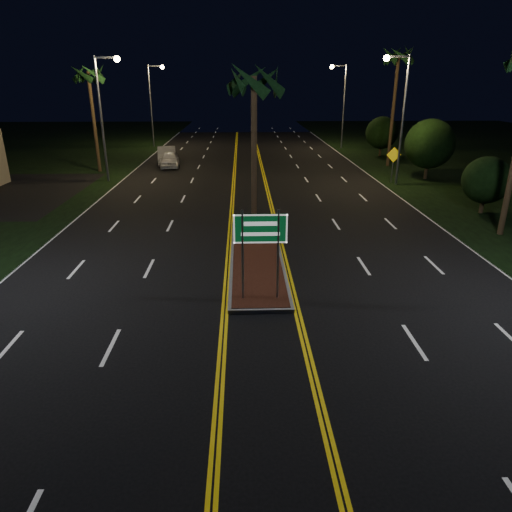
{
  "coord_description": "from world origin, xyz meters",
  "views": [
    {
      "loc": [
        -0.6,
        -11.64,
        7.28
      ],
      "look_at": [
        -0.16,
        2.36,
        1.9
      ],
      "focal_mm": 32.0,
      "sensor_mm": 36.0,
      "label": 1
    }
  ],
  "objects_px": {
    "palm_left_far": "(88,75)",
    "streetlight_left_mid": "(105,105)",
    "median_island": "(256,257)",
    "streetlight_left_far": "(153,96)",
    "streetlight_right_mid": "(399,106)",
    "streetlight_right_far": "(341,97)",
    "palm_right_far": "(399,57)",
    "shrub_mid": "(430,144)",
    "car_far": "(167,154)",
    "highway_sign": "(260,237)",
    "palm_median": "(254,81)",
    "warning_sign": "(393,160)",
    "car_near": "(170,158)",
    "shrub_near": "(486,180)",
    "shrub_far": "(382,133)"
  },
  "relations": [
    {
      "from": "warning_sign",
      "to": "streetlight_right_far",
      "type": "bearing_deg",
      "value": 85.17
    },
    {
      "from": "palm_right_far",
      "to": "shrub_far",
      "type": "height_order",
      "value": "palm_right_far"
    },
    {
      "from": "palm_right_far",
      "to": "warning_sign",
      "type": "bearing_deg",
      "value": -105.01
    },
    {
      "from": "shrub_mid",
      "to": "car_far",
      "type": "xyz_separation_m",
      "value": [
        -21.61,
        7.83,
        -1.82
      ]
    },
    {
      "from": "palm_left_far",
      "to": "shrub_mid",
      "type": "relative_size",
      "value": 1.9
    },
    {
      "from": "palm_left_far",
      "to": "streetlight_left_mid",
      "type": "bearing_deg",
      "value": -61.33
    },
    {
      "from": "streetlight_left_far",
      "to": "palm_right_far",
      "type": "xyz_separation_m",
      "value": [
        23.41,
        -14.0,
        3.49
      ]
    },
    {
      "from": "palm_left_far",
      "to": "palm_right_far",
      "type": "distance_m",
      "value": 25.72
    },
    {
      "from": "median_island",
      "to": "streetlight_left_mid",
      "type": "bearing_deg",
      "value": 121.98
    },
    {
      "from": "palm_median",
      "to": "shrub_mid",
      "type": "bearing_deg",
      "value": 43.96
    },
    {
      "from": "streetlight_left_far",
      "to": "palm_left_far",
      "type": "bearing_deg",
      "value": -97.78
    },
    {
      "from": "median_island",
      "to": "palm_right_far",
      "type": "distance_m",
      "value": 27.84
    },
    {
      "from": "streetlight_right_mid",
      "to": "palm_right_far",
      "type": "height_order",
      "value": "palm_right_far"
    },
    {
      "from": "shrub_mid",
      "to": "palm_left_far",
      "type": "bearing_deg",
      "value": 171.51
    },
    {
      "from": "palm_right_far",
      "to": "warning_sign",
      "type": "relative_size",
      "value": 3.83
    },
    {
      "from": "palm_median",
      "to": "car_near",
      "type": "relative_size",
      "value": 1.76
    },
    {
      "from": "streetlight_left_far",
      "to": "streetlight_right_mid",
      "type": "distance_m",
      "value": 30.57
    },
    {
      "from": "streetlight_right_mid",
      "to": "warning_sign",
      "type": "relative_size",
      "value": 3.34
    },
    {
      "from": "palm_left_far",
      "to": "warning_sign",
      "type": "distance_m",
      "value": 24.95
    },
    {
      "from": "streetlight_left_mid",
      "to": "palm_right_far",
      "type": "relative_size",
      "value": 0.87
    },
    {
      "from": "streetlight_left_far",
      "to": "shrub_mid",
      "type": "xyz_separation_m",
      "value": [
        24.61,
        -20.0,
        -2.93
      ]
    },
    {
      "from": "streetlight_right_mid",
      "to": "palm_median",
      "type": "distance_m",
      "value": 15.73
    },
    {
      "from": "palm_median",
      "to": "shrub_mid",
      "type": "relative_size",
      "value": 1.8
    },
    {
      "from": "streetlight_left_mid",
      "to": "palm_left_far",
      "type": "bearing_deg",
      "value": 118.67
    },
    {
      "from": "streetlight_left_mid",
      "to": "palm_median",
      "type": "relative_size",
      "value": 1.08
    },
    {
      "from": "palm_left_far",
      "to": "shrub_near",
      "type": "height_order",
      "value": "palm_left_far"
    },
    {
      "from": "palm_median",
      "to": "car_near",
      "type": "xyz_separation_m",
      "value": [
        -7.08,
        19.58,
        -6.49
      ]
    },
    {
      "from": "streetlight_left_far",
      "to": "palm_right_far",
      "type": "height_order",
      "value": "palm_right_far"
    },
    {
      "from": "highway_sign",
      "to": "shrub_far",
      "type": "distance_m",
      "value": 35.96
    },
    {
      "from": "median_island",
      "to": "palm_median",
      "type": "distance_m",
      "value": 8.0
    },
    {
      "from": "palm_right_far",
      "to": "car_far",
      "type": "xyz_separation_m",
      "value": [
        -20.41,
        1.83,
        -8.24
      ]
    },
    {
      "from": "palm_median",
      "to": "streetlight_right_mid",
      "type": "bearing_deg",
      "value": 47.3
    },
    {
      "from": "highway_sign",
      "to": "palm_left_far",
      "type": "bearing_deg",
      "value": 116.92
    },
    {
      "from": "shrub_near",
      "to": "car_far",
      "type": "bearing_deg",
      "value": 139.81
    },
    {
      "from": "highway_sign",
      "to": "streetlight_left_mid",
      "type": "bearing_deg",
      "value": 116.59
    },
    {
      "from": "car_near",
      "to": "car_far",
      "type": "relative_size",
      "value": 0.87
    },
    {
      "from": "streetlight_left_far",
      "to": "streetlight_right_far",
      "type": "xyz_separation_m",
      "value": [
        21.23,
        -2.0,
        0.0
      ]
    },
    {
      "from": "car_near",
      "to": "palm_right_far",
      "type": "bearing_deg",
      "value": -5.95
    },
    {
      "from": "streetlight_right_far",
      "to": "palm_median",
      "type": "height_order",
      "value": "streetlight_right_far"
    },
    {
      "from": "streetlight_right_far",
      "to": "palm_right_far",
      "type": "xyz_separation_m",
      "value": [
        2.19,
        -12.0,
        3.49
      ]
    },
    {
      "from": "streetlight_right_far",
      "to": "warning_sign",
      "type": "height_order",
      "value": "streetlight_right_far"
    },
    {
      "from": "streetlight_right_far",
      "to": "car_near",
      "type": "distance_m",
      "value": 21.88
    },
    {
      "from": "streetlight_right_far",
      "to": "shrub_far",
      "type": "xyz_separation_m",
      "value": [
        3.19,
        -6.0,
        -3.32
      ]
    },
    {
      "from": "median_island",
      "to": "streetlight_left_far",
      "type": "distance_m",
      "value": 38.89
    },
    {
      "from": "median_island",
      "to": "shrub_near",
      "type": "xyz_separation_m",
      "value": [
        13.5,
        7.0,
        1.86
      ]
    },
    {
      "from": "car_near",
      "to": "palm_left_far",
      "type": "bearing_deg",
      "value": -165.73
    },
    {
      "from": "highway_sign",
      "to": "shrub_far",
      "type": "height_order",
      "value": "shrub_far"
    },
    {
      "from": "streetlight_right_far",
      "to": "car_far",
      "type": "bearing_deg",
      "value": -150.83
    },
    {
      "from": "shrub_mid",
      "to": "car_near",
      "type": "bearing_deg",
      "value": 163.91
    },
    {
      "from": "median_island",
      "to": "streetlight_left_mid",
      "type": "distance_m",
      "value": 20.8
    }
  ]
}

